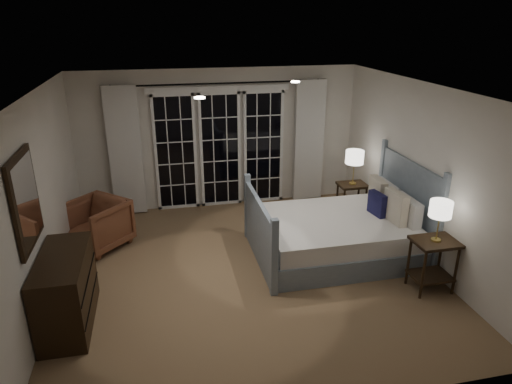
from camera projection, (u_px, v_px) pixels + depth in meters
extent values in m
plane|color=brown|center=(248.00, 270.00, 6.38)|extent=(5.00, 5.00, 0.00)
plane|color=white|center=(246.00, 90.00, 5.48)|extent=(5.00, 5.00, 0.00)
cube|color=silver|center=(41.00, 203.00, 5.43)|extent=(0.02, 5.00, 2.50)
cube|color=silver|center=(420.00, 173.00, 6.43)|extent=(0.02, 5.00, 2.50)
cube|color=silver|center=(220.00, 139.00, 8.21)|extent=(5.00, 0.02, 2.50)
cube|color=silver|center=(308.00, 294.00, 3.66)|extent=(5.00, 0.02, 2.50)
cube|color=black|center=(176.00, 153.00, 8.09)|extent=(0.66, 0.02, 2.02)
cube|color=black|center=(220.00, 150.00, 8.25)|extent=(0.66, 0.02, 2.02)
cube|color=black|center=(263.00, 148.00, 8.41)|extent=(0.66, 0.02, 2.02)
cube|color=white|center=(219.00, 89.00, 7.84)|extent=(2.50, 0.04, 0.10)
cylinder|color=black|center=(219.00, 83.00, 7.75)|extent=(3.50, 0.03, 0.03)
cube|color=silver|center=(125.00, 152.00, 7.80)|extent=(0.55, 0.10, 2.25)
cube|color=silver|center=(309.00, 141.00, 8.46)|extent=(0.55, 0.10, 2.25)
cylinder|color=white|center=(295.00, 82.00, 6.19)|extent=(0.12, 0.12, 0.01)
cylinder|color=white|center=(200.00, 98.00, 5.00)|extent=(0.12, 0.12, 0.01)
cube|color=gray|center=(334.00, 244.00, 6.78)|extent=(2.16, 1.68, 0.32)
cube|color=silver|center=(335.00, 226.00, 6.67)|extent=(2.10, 1.62, 0.26)
cube|color=gray|center=(407.00, 205.00, 6.81)|extent=(0.06, 1.68, 1.37)
cube|color=gray|center=(259.00, 232.00, 6.44)|extent=(0.06, 1.68, 0.95)
cube|color=silver|center=(407.00, 210.00, 6.46)|extent=(0.14, 0.60, 0.36)
cube|color=silver|center=(386.00, 194.00, 7.04)|extent=(0.14, 0.60, 0.36)
cube|color=beige|center=(396.00, 207.00, 6.44)|extent=(0.16, 0.46, 0.45)
cube|color=beige|center=(378.00, 193.00, 6.95)|extent=(0.16, 0.46, 0.45)
cube|color=#16153C|center=(377.00, 204.00, 6.69)|extent=(0.15, 0.35, 0.34)
cube|color=black|center=(436.00, 242.00, 5.71)|extent=(0.54, 0.43, 0.04)
cube|color=black|center=(430.00, 275.00, 5.89)|extent=(0.50, 0.39, 0.03)
cylinder|color=black|center=(423.00, 275.00, 5.63)|extent=(0.04, 0.04, 0.67)
cylinder|color=black|center=(456.00, 271.00, 5.73)|extent=(0.04, 0.04, 0.67)
cylinder|color=black|center=(409.00, 261.00, 5.95)|extent=(0.04, 0.04, 0.67)
cylinder|color=black|center=(440.00, 258.00, 6.04)|extent=(0.04, 0.04, 0.67)
cube|color=black|center=(352.00, 185.00, 7.86)|extent=(0.48, 0.38, 0.04)
cube|color=black|center=(351.00, 208.00, 8.02)|extent=(0.44, 0.34, 0.03)
cylinder|color=black|center=(344.00, 206.00, 7.79)|extent=(0.04, 0.04, 0.59)
cylinder|color=black|center=(365.00, 204.00, 7.87)|extent=(0.04, 0.04, 0.59)
cylinder|color=black|center=(337.00, 199.00, 8.07)|extent=(0.04, 0.04, 0.59)
cylinder|color=black|center=(358.00, 197.00, 8.15)|extent=(0.04, 0.04, 0.59)
cylinder|color=#D1B353|center=(436.00, 240.00, 5.70)|extent=(0.12, 0.12, 0.02)
cylinder|color=#D1B353|center=(438.00, 228.00, 5.64)|extent=(0.02, 0.02, 0.31)
cylinder|color=white|center=(441.00, 209.00, 5.55)|extent=(0.27, 0.27, 0.20)
cylinder|color=#D1B353|center=(353.00, 183.00, 7.85)|extent=(0.12, 0.12, 0.02)
cylinder|color=#D1B353|center=(353.00, 173.00, 7.78)|extent=(0.02, 0.02, 0.35)
cylinder|color=white|center=(355.00, 157.00, 7.68)|extent=(0.31, 0.31, 0.23)
imported|color=brown|center=(96.00, 224.00, 6.91)|extent=(1.15, 1.15, 0.75)
cube|color=black|center=(66.00, 291.00, 5.15)|extent=(0.51, 1.22, 0.86)
cube|color=black|center=(92.00, 299.00, 5.26)|extent=(0.01, 1.20, 0.01)
cube|color=black|center=(89.00, 277.00, 5.15)|extent=(0.01, 1.20, 0.01)
cube|color=black|center=(25.00, 201.00, 4.70)|extent=(0.04, 0.85, 1.00)
cube|color=white|center=(28.00, 201.00, 4.70)|extent=(0.01, 0.73, 0.88)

